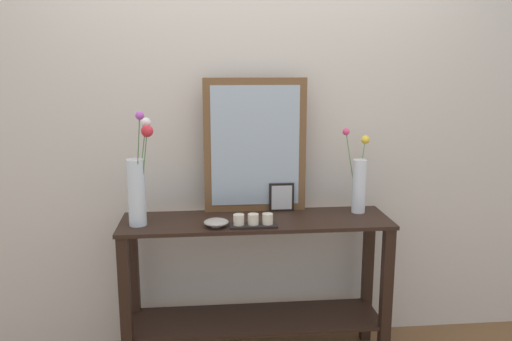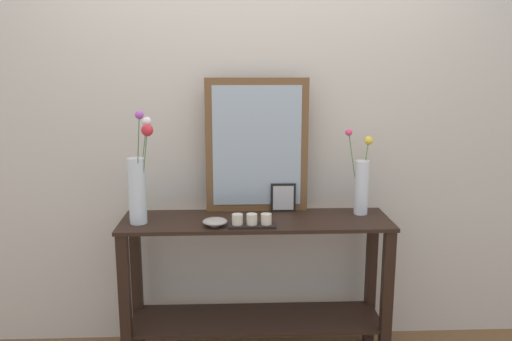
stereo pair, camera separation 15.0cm
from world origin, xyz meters
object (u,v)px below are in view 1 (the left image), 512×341
console_table (256,274)px  mirror_leaning (255,146)px  picture_frame_small (282,197)px  decorative_bowl (216,222)px  tall_vase_left (138,184)px  vase_right (359,182)px  candle_tray (253,221)px

console_table → mirror_leaning: mirror_leaning is taller
picture_frame_small → decorative_bowl: (-0.37, -0.25, -0.06)m
tall_vase_left → vase_right: bearing=6.3°
tall_vase_left → vase_right: (1.20, 0.13, -0.04)m
mirror_leaning → candle_tray: 0.46m
mirror_leaning → vase_right: 0.61m
mirror_leaning → decorative_bowl: (-0.23, -0.28, -0.35)m
vase_right → picture_frame_small: bearing=172.8°
tall_vase_left → mirror_leaning: bearing=18.8°
picture_frame_small → candle_tray: bearing=-124.6°
mirror_leaning → vase_right: mirror_leaning is taller
mirror_leaning → decorative_bowl: 0.50m
vase_right → mirror_leaning: bearing=172.0°
tall_vase_left → picture_frame_small: 0.80m
vase_right → decorative_bowl: 0.84m
vase_right → decorative_bowl: bearing=-166.1°
mirror_leaning → vase_right: bearing=-8.0°
console_table → candle_tray: candle_tray is taller
console_table → picture_frame_small: size_ratio=8.95×
tall_vase_left → candle_tray: bearing=-8.1°
candle_tray → tall_vase_left: bearing=171.9°
decorative_bowl → candle_tray: bearing=-5.1°
tall_vase_left → candle_tray: tall_vase_left is taller
picture_frame_small → tall_vase_left: bearing=-166.4°
console_table → candle_tray: 0.37m
vase_right → decorative_bowl: size_ratio=3.67×
vase_right → tall_vase_left: bearing=-173.7°
tall_vase_left → picture_frame_small: bearing=13.6°
decorative_bowl → tall_vase_left: bearing=170.4°
vase_right → picture_frame_small: vase_right is taller
mirror_leaning → candle_tray: (-0.04, -0.30, -0.34)m
vase_right → picture_frame_small: size_ratio=2.89×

